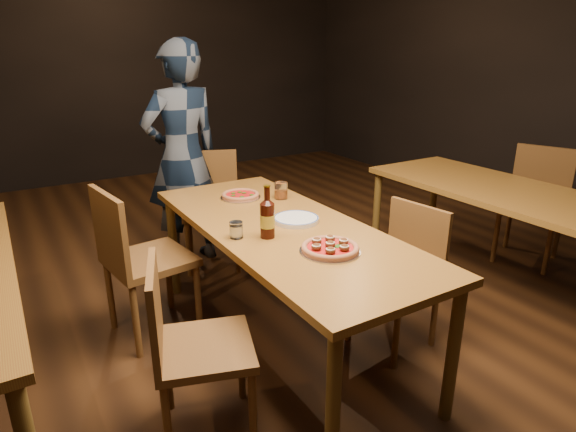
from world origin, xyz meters
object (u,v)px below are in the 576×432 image
pizza_meatball (330,248)px  water_glass (236,230)px  chair_main_sw (150,258)px  plate_stack (296,219)px  beer_bottle (267,219)px  chair_main_nw (205,347)px  diner (183,157)px  table_right (507,199)px  pizza_margherita (240,195)px  chair_main_e (394,277)px  chair_end (211,210)px  chair_nbr_right (533,205)px  table_main (283,237)px  amber_glass (281,191)px

pizza_meatball → water_glass: (-0.31, 0.40, 0.02)m
chair_main_sw → plate_stack: size_ratio=3.84×
plate_stack → beer_bottle: bearing=-153.9°
chair_main_nw → beer_bottle: beer_bottle is taller
beer_bottle → diner: 1.54m
table_right → pizza_margherita: bearing=154.7°
chair_main_e → pizza_meatball: size_ratio=2.94×
chair_main_sw → pizza_meatball: bearing=-154.9°
table_right → chair_end: size_ratio=2.12×
chair_main_sw → chair_nbr_right: 2.99m
water_glass → diner: size_ratio=0.05×
chair_end → chair_nbr_right: 2.58m
water_glass → chair_end: bearing=73.3°
chair_main_sw → water_glass: size_ratio=11.37×
chair_main_e → water_glass: (-0.84, 0.31, 0.36)m
chair_main_nw → plate_stack: (0.75, 0.43, 0.32)m
table_main → chair_main_nw: size_ratio=2.25×
pizza_margherita → chair_nbr_right: bearing=-15.1°
beer_bottle → amber_glass: (0.40, 0.55, -0.04)m
chair_main_e → table_right: bearing=89.1°
table_main → diner: 1.44m
pizza_margherita → beer_bottle: size_ratio=0.96×
table_right → chair_main_e: chair_main_e is taller
chair_main_nw → diner: 1.99m
water_glass → amber_glass: 0.72m
table_main → plate_stack: plate_stack is taller
pizza_margherita → water_glass: bearing=-117.8°
chair_main_e → beer_bottle: beer_bottle is taller
pizza_meatball → beer_bottle: (-0.17, 0.32, 0.08)m
plate_stack → beer_bottle: (-0.25, -0.12, 0.09)m
table_main → water_glass: bearing=-174.3°
chair_nbr_right → pizza_margherita: chair_nbr_right is taller
diner → water_glass: bearing=72.7°
chair_main_nw → pizza_margherita: (0.68, 1.01, 0.32)m
pizza_meatball → pizza_margherita: bearing=88.9°
chair_end → pizza_meatball: bearing=-70.2°
chair_main_sw → chair_main_e: 1.44m
pizza_meatball → diner: diner is taller
pizza_margherita → water_glass: 0.70m
chair_nbr_right → table_right: bearing=-95.4°
diner → chair_end: bearing=119.2°
pizza_meatball → water_glass: size_ratio=3.43×
table_right → chair_main_sw: (-2.31, 0.73, -0.19)m
chair_main_nw → chair_end: (0.74, 1.66, 0.03)m
table_main → chair_end: size_ratio=2.12×
chair_nbr_right → plate_stack: bearing=-111.9°
chair_main_sw → diner: (0.56, 0.90, 0.38)m
pizza_meatball → diner: (-0.06, 1.86, 0.10)m
chair_nbr_right → amber_glass: chair_nbr_right is taller
chair_main_sw → pizza_margherita: (0.64, 0.06, 0.28)m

